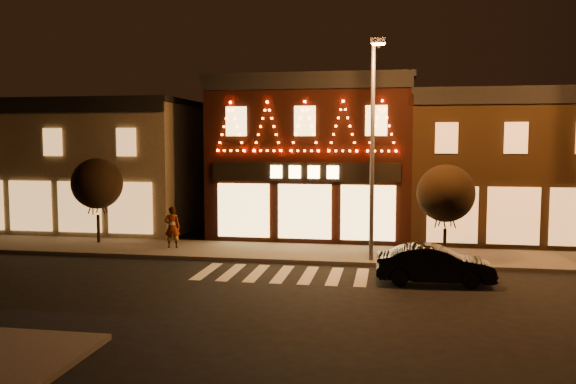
# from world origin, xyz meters

# --- Properties ---
(ground) EXTENTS (120.00, 120.00, 0.00)m
(ground) POSITION_xyz_m (0.00, 0.00, 0.00)
(ground) COLOR black
(ground) RESTS_ON ground
(sidewalk_far) EXTENTS (44.00, 4.00, 0.15)m
(sidewalk_far) POSITION_xyz_m (2.00, 8.00, 0.07)
(sidewalk_far) COLOR #47423D
(sidewalk_far) RESTS_ON ground
(building_left) EXTENTS (12.20, 8.28, 7.30)m
(building_left) POSITION_xyz_m (-13.00, 13.99, 3.66)
(building_left) COLOR #6A624B
(building_left) RESTS_ON ground
(building_pulp) EXTENTS (10.20, 8.34, 8.30)m
(building_pulp) POSITION_xyz_m (0.00, 13.98, 4.16)
(building_pulp) COLOR black
(building_pulp) RESTS_ON ground
(building_right_a) EXTENTS (9.20, 8.28, 7.50)m
(building_right_a) POSITION_xyz_m (9.50, 13.99, 3.76)
(building_right_a) COLOR #372413
(building_right_a) RESTS_ON ground
(streetlamp_mid) EXTENTS (0.60, 2.02, 8.80)m
(streetlamp_mid) POSITION_xyz_m (3.30, 6.34, 5.32)
(streetlamp_mid) COLOR #59595E
(streetlamp_mid) RESTS_ON sidewalk_far
(tree_left) EXTENTS (2.45, 2.45, 4.09)m
(tree_left) POSITION_xyz_m (-9.93, 8.63, 3.01)
(tree_left) COLOR black
(tree_left) RESTS_ON sidewalk_far
(tree_right) EXTENTS (2.37, 2.37, 3.96)m
(tree_right) POSITION_xyz_m (6.26, 7.09, 2.92)
(tree_right) COLOR black
(tree_right) RESTS_ON sidewalk_far
(dark_sedan) EXTENTS (4.15, 1.53, 1.36)m
(dark_sedan) POSITION_xyz_m (5.60, 3.55, 0.68)
(dark_sedan) COLOR black
(dark_sedan) RESTS_ON ground
(pedestrian) EXTENTS (0.79, 0.62, 1.92)m
(pedestrian) POSITION_xyz_m (-5.86, 7.85, 1.11)
(pedestrian) COLOR gray
(pedestrian) RESTS_ON sidewalk_far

